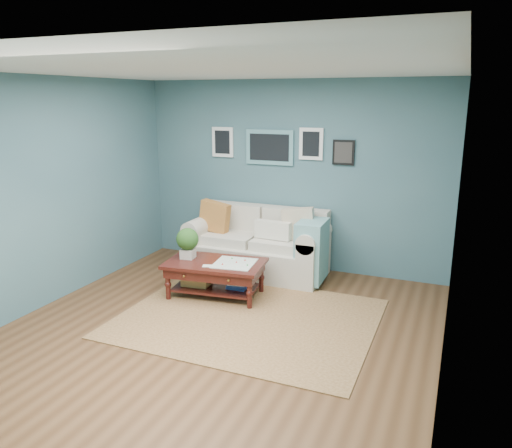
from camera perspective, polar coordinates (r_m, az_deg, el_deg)
The scene contains 4 objects.
room_shell at distance 5.00m, azimuth -5.00°, elevation 1.69°, with size 5.00×5.02×2.70m.
area_rug at distance 5.78m, azimuth -0.92°, elevation -10.69°, with size 2.81×2.25×0.01m, color brown.
loveseat at distance 7.07m, azimuth 0.84°, elevation -2.40°, with size 1.99×0.91×1.02m.
coffee_table at distance 6.31m, azimuth -5.21°, elevation -4.93°, with size 1.29×0.86×0.85m.
Camera 1 is at (2.27, -4.26, 2.44)m, focal length 35.00 mm.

